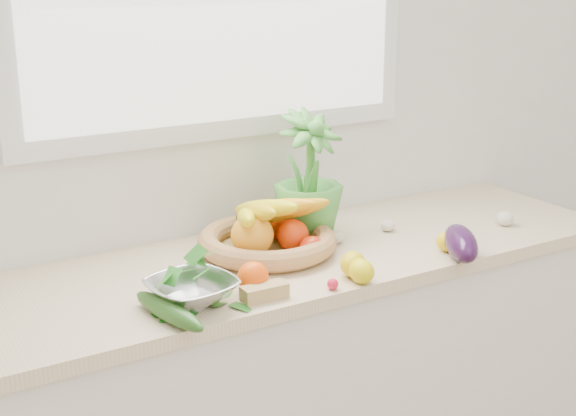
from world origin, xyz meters
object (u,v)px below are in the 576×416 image
apple (312,249)px  eggplant (461,243)px  fruit_basket (266,234)px  cucumber (169,311)px  colander_with_spinach (191,284)px  potted_herb (309,173)px

apple → eggplant: 0.43m
eggplant → fruit_basket: size_ratio=0.46×
apple → cucumber: apple is taller
cucumber → colander_with_spinach: bearing=31.5°
cucumber → fruit_basket: bearing=33.8°
eggplant → fruit_basket: fruit_basket is taller
apple → eggplant: size_ratio=0.33×
eggplant → cucumber: eggplant is taller
fruit_basket → colander_with_spinach: (-0.34, -0.24, 0.00)m
cucumber → fruit_basket: size_ratio=0.55×
cucumber → fruit_basket: (0.43, 0.29, 0.03)m
cucumber → potted_herb: bearing=28.8°
eggplant → colander_with_spinach: colander_with_spinach is taller
cucumber → colander_with_spinach: colander_with_spinach is taller
eggplant → fruit_basket: bearing=144.0°
apple → colander_with_spinach: colander_with_spinach is taller
apple → potted_herb: 0.26m
potted_herb → cucumber: bearing=-151.2°
eggplant → colander_with_spinach: (-0.80, 0.09, 0.01)m
apple → fruit_basket: (-0.08, 0.13, 0.02)m
apple → fruit_basket: bearing=119.8°
apple → potted_herb: size_ratio=0.20×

